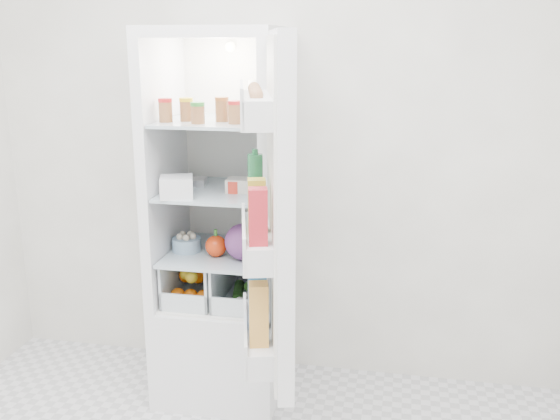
% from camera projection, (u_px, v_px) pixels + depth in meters
% --- Properties ---
extents(room_walls, '(3.02, 3.02, 2.61)m').
position_uv_depth(room_walls, '(159.00, 97.00, 1.66)').
color(room_walls, beige).
rests_on(room_walls, ground).
extents(refrigerator, '(0.60, 0.60, 1.80)m').
position_uv_depth(refrigerator, '(225.00, 263.00, 3.12)').
color(refrigerator, white).
rests_on(refrigerator, ground).
extents(shelf_low, '(0.49, 0.53, 0.01)m').
position_uv_depth(shelf_low, '(221.00, 252.00, 3.04)').
color(shelf_low, '#A9BBC6').
rests_on(shelf_low, refrigerator).
extents(shelf_mid, '(0.49, 0.53, 0.02)m').
position_uv_depth(shelf_mid, '(220.00, 191.00, 2.96)').
color(shelf_mid, '#A9BBC6').
rests_on(shelf_mid, refrigerator).
extents(shelf_top, '(0.49, 0.53, 0.02)m').
position_uv_depth(shelf_top, '(218.00, 121.00, 2.88)').
color(shelf_top, '#A9BBC6').
rests_on(shelf_top, refrigerator).
extents(crisper_left, '(0.23, 0.46, 0.22)m').
position_uv_depth(crisper_left, '(198.00, 276.00, 3.10)').
color(crisper_left, silver).
rests_on(crisper_left, refrigerator).
extents(crisper_right, '(0.23, 0.46, 0.22)m').
position_uv_depth(crisper_right, '(246.00, 279.00, 3.05)').
color(crisper_right, silver).
rests_on(crisper_right, refrigerator).
extents(condiment_jars, '(0.46, 0.16, 0.08)m').
position_uv_depth(condiment_jars, '(210.00, 113.00, 2.76)').
color(condiment_jars, '#B21919').
rests_on(condiment_jars, shelf_top).
extents(squeeze_bottle, '(0.06, 0.06, 0.17)m').
position_uv_depth(squeeze_bottle, '(254.00, 98.00, 2.99)').
color(squeeze_bottle, white).
rests_on(squeeze_bottle, shelf_top).
extents(tub_white, '(0.18, 0.18, 0.09)m').
position_uv_depth(tub_white, '(177.00, 187.00, 2.80)').
color(tub_white, silver).
rests_on(tub_white, shelf_mid).
extents(tub_cream, '(0.11, 0.11, 0.06)m').
position_uv_depth(tub_cream, '(239.00, 185.00, 2.91)').
color(tub_cream, beige).
rests_on(tub_cream, shelf_mid).
extents(tin_red, '(0.11, 0.11, 0.06)m').
position_uv_depth(tin_red, '(234.00, 186.00, 2.89)').
color(tin_red, red).
rests_on(tin_red, shelf_mid).
extents(foil_tray, '(0.15, 0.12, 0.03)m').
position_uv_depth(foil_tray, '(191.00, 182.00, 3.03)').
color(foil_tray, silver).
rests_on(foil_tray, shelf_mid).
extents(red_cabbage, '(0.17, 0.17, 0.17)m').
position_uv_depth(red_cabbage, '(243.00, 242.00, 2.90)').
color(red_cabbage, '#5F2060').
rests_on(red_cabbage, shelf_low).
extents(bell_pepper, '(0.10, 0.10, 0.10)m').
position_uv_depth(bell_pepper, '(216.00, 246.00, 2.95)').
color(bell_pepper, red).
rests_on(bell_pepper, shelf_low).
extents(mushroom_bowl, '(0.15, 0.15, 0.07)m').
position_uv_depth(mushroom_bowl, '(187.00, 244.00, 3.03)').
color(mushroom_bowl, '#82A5C2').
rests_on(mushroom_bowl, shelf_low).
extents(citrus_pile, '(0.20, 0.24, 0.16)m').
position_uv_depth(citrus_pile, '(195.00, 283.00, 3.05)').
color(citrus_pile, '#FF630D').
rests_on(citrus_pile, refrigerator).
extents(veg_pile, '(0.16, 0.30, 0.10)m').
position_uv_depth(veg_pile, '(247.00, 288.00, 3.06)').
color(veg_pile, '#254E1A').
rests_on(veg_pile, refrigerator).
extents(fridge_door, '(0.31, 0.60, 1.30)m').
position_uv_depth(fridge_door, '(273.00, 218.00, 2.34)').
color(fridge_door, white).
rests_on(fridge_door, refrigerator).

